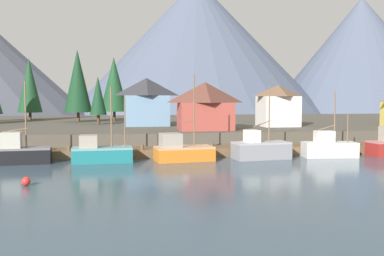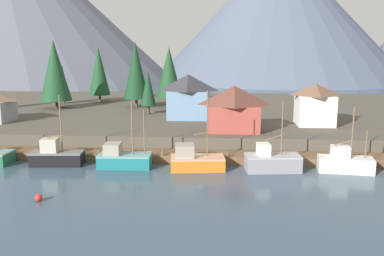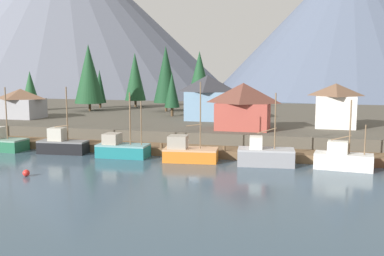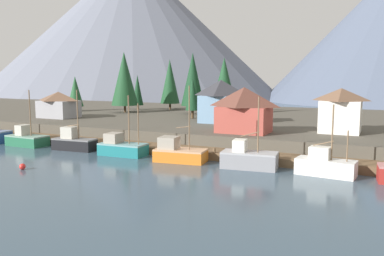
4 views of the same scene
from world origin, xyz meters
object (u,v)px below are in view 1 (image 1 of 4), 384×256
fishing_boat_teal (100,152)px  house_blue (147,101)px  fishing_boat_black (18,153)px  conifer_back_left (114,84)px  fishing_boat_grey (260,149)px  house_white (278,105)px  channel_buoy (26,181)px  conifer_mid_right (29,85)px  fishing_boat_orange (181,151)px  conifer_centre (78,81)px  house_red (205,106)px  fishing_boat_white (329,147)px  conifer_near_left (98,96)px

fishing_boat_teal → house_blue: size_ratio=1.08×
fishing_boat_black → conifer_back_left: size_ratio=0.72×
fishing_boat_grey → house_white: bearing=57.8°
house_white → channel_buoy: size_ratio=8.99×
house_blue → conifer_mid_right: (-21.46, 21.21, 2.96)m
fishing_boat_black → fishing_boat_orange: (17.06, -0.52, -0.06)m
conifer_centre → channel_buoy: 46.50m
house_blue → conifer_mid_right: conifer_mid_right is taller
fishing_boat_orange → house_blue: 21.66m
house_red → conifer_back_left: bearing=116.8°
conifer_back_left → conifer_centre: bearing=-163.3°
fishing_boat_teal → fishing_boat_white: 25.95m
house_red → conifer_centre: (-18.89, 22.88, 4.02)m
fishing_boat_teal → house_white: size_ratio=1.27×
conifer_mid_right → channel_buoy: (10.27, -53.61, -8.87)m
conifer_back_left → fishing_boat_teal: bearing=-91.3°
house_blue → house_red: size_ratio=0.99×
conifer_centre → fishing_boat_black: bearing=-94.9°
fishing_boat_teal → conifer_centre: (-5.51, 33.68, 8.76)m
conifer_near_left → channel_buoy: 37.81m
fishing_boat_white → conifer_centre: 46.84m
fishing_boat_black → fishing_boat_grey: 26.02m
fishing_boat_grey → fishing_boat_white: 8.34m
conifer_back_left → fishing_boat_black: bearing=-104.6°
fishing_boat_white → house_red: house_red is taller
fishing_boat_orange → conifer_mid_right: size_ratio=0.78×
fishing_boat_teal → house_red: house_red is taller
fishing_boat_white → conifer_back_left: (-25.12, 35.48, 8.23)m
fishing_boat_teal → conifer_near_left: bearing=91.2°
conifer_near_left → conifer_centre: conifer_centre is taller
fishing_boat_teal → conifer_mid_right: bearing=108.0°
fishing_boat_orange → fishing_boat_grey: (8.95, 0.16, 0.02)m
conifer_mid_right → conifer_back_left: bearing=-20.8°
house_blue → conifer_mid_right: bearing=135.3°
fishing_boat_teal → fishing_boat_grey: bearing=-2.8°
fishing_boat_black → conifer_mid_right: conifer_mid_right is taller
fishing_boat_grey → conifer_mid_right: conifer_mid_right is taller
house_red → conifer_mid_right: 42.41m
channel_buoy → house_blue: bearing=70.9°
fishing_boat_grey → fishing_boat_orange: bearing=174.5°
fishing_boat_black → channel_buoy: (3.26, -12.03, -0.81)m
conifer_near_left → house_blue: bearing=-31.4°
fishing_boat_black → conifer_near_left: (6.88, 24.99, 5.99)m
fishing_boat_teal → fishing_boat_orange: size_ratio=0.86×
fishing_boat_orange → fishing_boat_white: bearing=-5.5°
house_blue → conifer_back_left: (-5.22, 15.04, 3.06)m
conifer_mid_right → conifer_back_left: size_ratio=1.01×
house_blue → channel_buoy: 34.78m
house_red → channel_buoy: (-18.52, -22.65, -5.45)m
house_red → conifer_back_left: (-12.54, 24.78, 3.53)m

